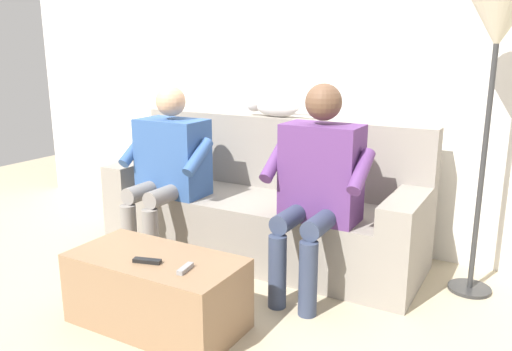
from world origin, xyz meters
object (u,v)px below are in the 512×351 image
coffee_table (157,291)px  person_left_seated (318,179)px  couch (262,210)px  person_right_seated (168,163)px  floor_lamp (496,48)px  remote_gray (185,269)px  remote_black (147,261)px  cat_on_backrest (273,107)px

coffee_table → person_left_seated: (-0.54, -0.77, 0.48)m
couch → person_right_seated: person_right_seated is taller
coffee_table → floor_lamp: (-1.34, -1.19, 1.19)m
couch → person_right_seated: (0.54, 0.32, 0.33)m
couch → coffee_table: (0.00, 1.11, -0.12)m
coffee_table → person_right_seated: 1.05m
remote_gray → remote_black: 0.22m
remote_gray → remote_black: remote_gray is taller
cat_on_backrest → floor_lamp: (-1.38, 0.15, 0.40)m
cat_on_backrest → remote_gray: cat_on_backrest is taller
person_left_seated → remote_gray: person_left_seated is taller
cat_on_backrest → floor_lamp: 1.45m
person_left_seated → person_right_seated: person_left_seated is taller
coffee_table → person_left_seated: bearing=-124.9°
cat_on_backrest → remote_black: bearing=92.4°
couch → cat_on_backrest: (0.04, -0.23, 0.68)m
person_right_seated → cat_on_backrest: bearing=-131.8°
coffee_table → person_left_seated: 1.05m
remote_gray → floor_lamp: floor_lamp is taller
coffee_table → remote_gray: size_ratio=7.88×
coffee_table → remote_gray: remote_gray is taller
couch → remote_gray: bearing=101.3°
couch → cat_on_backrest: bearing=-79.5°
coffee_table → couch: bearing=-90.0°
person_left_seated → floor_lamp: size_ratio=0.73×
couch → person_left_seated: (-0.54, 0.34, 0.36)m
person_left_seated → remote_gray: size_ratio=10.64×
cat_on_backrest → remote_black: 1.54m
coffee_table → remote_black: bearing=102.3°
coffee_table → cat_on_backrest: size_ratio=1.61×
person_right_seated → remote_black: person_right_seated is taller
remote_black → floor_lamp: bearing=28.0°
couch → remote_black: (-0.02, 1.18, 0.08)m
remote_black → floor_lamp: 2.08m
person_left_seated → remote_black: person_left_seated is taller
person_right_seated → floor_lamp: bearing=-167.8°
coffee_table → cat_on_backrest: 1.56m
coffee_table → remote_gray: bearing=165.4°
person_left_seated → couch: bearing=-32.0°
couch → coffee_table: size_ratio=2.46×
coffee_table → person_right_seated: person_right_seated is taller
remote_black → remote_gray: bearing=-11.5°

